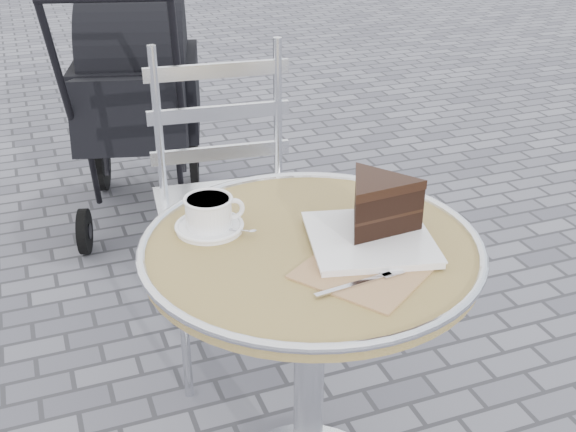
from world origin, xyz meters
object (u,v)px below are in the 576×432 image
object	(u,v)px
cake_plate_set	(376,212)
bistro_chair	(226,169)
cappuccino_set	(210,215)
baby_stroller	(138,108)
cafe_table	(310,309)

from	to	relation	value
cake_plate_set	bistro_chair	world-z (taller)	bistro_chair
cappuccino_set	bistro_chair	bearing A→B (deg)	74.64
cake_plate_set	baby_stroller	world-z (taller)	baby_stroller
cappuccino_set	cake_plate_set	world-z (taller)	cake_plate_set
cake_plate_set	baby_stroller	bearing A→B (deg)	109.65
baby_stroller	cafe_table	bearing A→B (deg)	-72.92
cafe_table	cake_plate_set	world-z (taller)	cake_plate_set
cake_plate_set	baby_stroller	distance (m)	1.83
cappuccino_set	cake_plate_set	xyz separation A→B (m)	(0.31, -0.16, 0.03)
cafe_table	baby_stroller	world-z (taller)	baby_stroller
cake_plate_set	bistro_chair	xyz separation A→B (m)	(-0.11, 0.76, -0.20)
cafe_table	cappuccino_set	distance (m)	0.30
cafe_table	cappuccino_set	size ratio (longest dim) A/B	4.80
cafe_table	cappuccino_set	xyz separation A→B (m)	(-0.18, 0.14, 0.20)
cappuccino_set	baby_stroller	size ratio (longest dim) A/B	0.14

